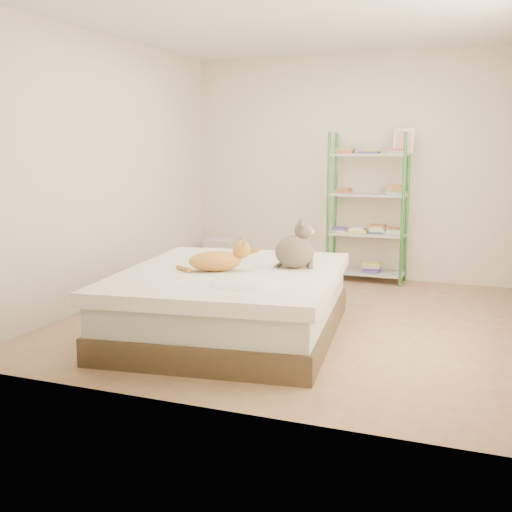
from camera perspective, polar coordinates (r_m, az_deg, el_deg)
The scene contains 7 objects.
room at distance 5.66m, azimuth 3.10°, elevation 7.25°, with size 3.81×4.21×2.61m.
bed at distance 5.31m, azimuth -2.20°, elevation -4.15°, with size 1.98×2.35×0.54m.
orange_cat at distance 5.20m, azimuth -3.66°, elevation -0.23°, with size 0.51×0.27×0.21m, color #E6A74A, non-canonical shape.
grey_cat at distance 5.31m, azimuth 3.47°, elevation 1.03°, with size 0.29×0.35×0.40m, color #645B49, non-canonical shape.
shelf_unit at distance 7.43m, azimuth 9.95°, elevation 4.34°, with size 0.92×0.36×1.74m.
cardboard_box at distance 6.46m, azimuth 2.95°, elevation -2.56°, with size 0.49×0.47×0.39m.
white_bin at distance 8.05m, azimuth -3.21°, elevation 0.14°, with size 0.37×0.33×0.40m.
Camera 1 is at (1.79, -5.37, 1.54)m, focal length 45.00 mm.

